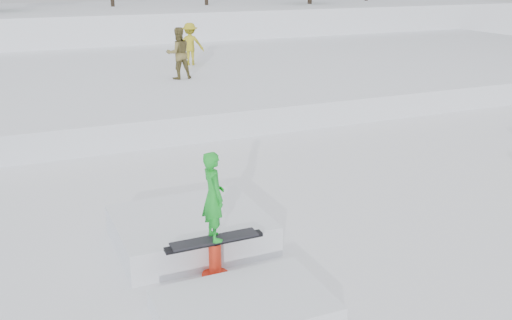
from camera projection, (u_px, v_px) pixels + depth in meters
name	position (u px, v px, depth m)	size (l,w,h in m)	color
ground	(276.00, 259.00, 9.71)	(120.00, 120.00, 0.00)	white
snow_berm	(67.00, 28.00, 35.35)	(60.00, 14.00, 2.40)	white
snow_midrise	(108.00, 79.00, 23.46)	(50.00, 18.00, 0.80)	white
walker_olive	(178.00, 53.00, 20.98)	(0.92, 0.71, 1.88)	brown
walker_ygreen	(190.00, 44.00, 24.07)	(1.14, 0.65, 1.76)	#AB9F1E
jib_rail_feature	(203.00, 245.00, 9.54)	(2.60, 4.40, 2.11)	white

